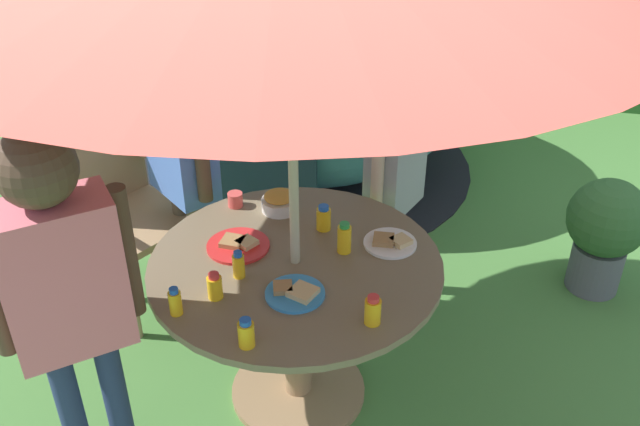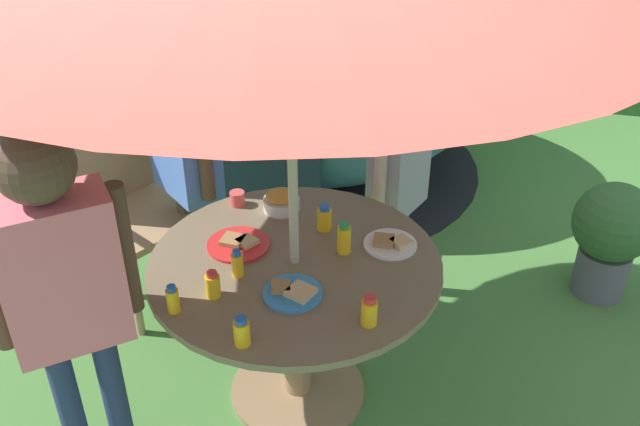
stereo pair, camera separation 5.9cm
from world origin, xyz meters
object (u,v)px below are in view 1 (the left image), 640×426
juice_bottle_mid_left (215,286)px  plate_front_edge (390,242)px  juice_bottle_far_left (324,218)px  juice_bottle_mid_right (373,311)px  snack_bowl (280,202)px  juice_bottle_back_edge (239,265)px  potted_plant (605,229)px  cup_near (235,200)px  child_in_grey_shirt (396,164)px  juice_bottle_center_back (344,238)px  plate_near_right (295,293)px  juice_bottle_center_front (175,302)px  plate_far_right (238,245)px  wooden_chair (118,191)px  child_in_blue_shirt (180,143)px  garden_table (296,300)px  juice_bottle_near_left (246,333)px  dome_tent (302,63)px  child_in_pink_shirt (63,278)px

juice_bottle_mid_left → plate_front_edge: bearing=38.5°
juice_bottle_far_left → juice_bottle_mid_right: bearing=-62.5°
snack_bowl → juice_bottle_back_edge: bearing=-93.6°
potted_plant → cup_near: bearing=-157.5°
child_in_grey_shirt → juice_bottle_center_back: child_in_grey_shirt is taller
plate_near_right → juice_bottle_center_front: size_ratio=2.00×
plate_far_right → juice_bottle_back_edge: bearing=-71.4°
plate_far_right → juice_bottle_mid_right: size_ratio=2.20×
plate_near_right → plate_front_edge: bearing=52.5°
wooden_chair → child_in_blue_shirt: 0.45m
garden_table → juice_bottle_mid_right: bearing=-40.5°
juice_bottle_far_left → juice_bottle_center_back: size_ratio=0.84×
juice_bottle_near_left → juice_bottle_center_back: 0.62m
juice_bottle_mid_left → juice_bottle_mid_right: size_ratio=0.93×
potted_plant → child_in_grey_shirt: (-1.03, -0.28, 0.40)m
child_in_blue_shirt → juice_bottle_back_edge: bearing=-15.0°
juice_bottle_back_edge → cup_near: size_ratio=1.71×
plate_far_right → juice_bottle_center_back: 0.42m
child_in_blue_shirt → juice_bottle_center_front: child_in_blue_shirt is taller
juice_bottle_far_left → juice_bottle_center_front: (-0.39, -0.62, -0.00)m
wooden_chair → potted_plant: 2.38m
juice_bottle_center_back → juice_bottle_back_edge: bearing=-146.1°
dome_tent → cup_near: bearing=-85.9°
child_in_grey_shirt → juice_bottle_center_front: size_ratio=10.98×
child_in_pink_shirt → juice_bottle_far_left: bearing=8.3°
juice_bottle_near_left → juice_bottle_center_front: size_ratio=1.00×
dome_tent → juice_bottle_mid_left: dome_tent is taller
plate_front_edge → plate_far_right: (-0.58, -0.14, -0.00)m
child_in_blue_shirt → juice_bottle_center_front: 0.99m
juice_bottle_far_left → juice_bottle_mid_right: size_ratio=0.97×
wooden_chair → plate_far_right: (0.77, -0.50, 0.14)m
potted_plant → child_in_blue_shirt: 2.10m
juice_bottle_center_front → juice_bottle_mid_left: bearing=47.0°
plate_near_right → child_in_pink_shirt: bearing=-154.5°
child_in_pink_shirt → snack_bowl: child_in_pink_shirt is taller
plate_front_edge → dome_tent: bearing=113.0°
plate_near_right → juice_bottle_center_front: bearing=-154.5°
plate_front_edge → child_in_blue_shirt: bearing=159.7°
plate_near_right → juice_bottle_near_left: juice_bottle_near_left is taller
garden_table → juice_bottle_center_back: bearing=31.3°
child_in_grey_shirt → plate_near_right: (-0.25, -0.94, -0.04)m
juice_bottle_near_left → wooden_chair: bearing=133.1°
garden_table → juice_bottle_center_front: (-0.33, -0.37, 0.24)m
cup_near → plate_far_right: bearing=-70.6°
child_in_blue_shirt → juice_bottle_mid_left: 0.93m
juice_bottle_mid_right → child_in_blue_shirt: bearing=139.9°
garden_table → child_in_pink_shirt: (-0.63, -0.52, 0.40)m
juice_bottle_center_front → wooden_chair: bearing=126.3°
plate_front_edge → plate_near_right: 0.48m
child_in_grey_shirt → cup_near: (-0.63, -0.41, -0.02)m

